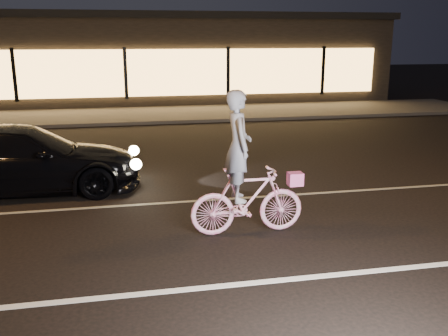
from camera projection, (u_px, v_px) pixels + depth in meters
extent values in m
plane|color=black|center=(142.00, 246.00, 7.75)|extent=(90.00, 90.00, 0.00)
cube|color=silver|center=(147.00, 293.00, 6.33)|extent=(60.00, 0.12, 0.01)
cube|color=gray|center=(138.00, 205.00, 9.65)|extent=(60.00, 0.10, 0.01)
cube|color=#383533|center=(128.00, 115.00, 20.05)|extent=(30.00, 4.00, 0.12)
cube|color=black|center=(124.00, 59.00, 25.23)|extent=(25.00, 8.00, 4.00)
cube|color=black|center=(122.00, 17.00, 24.70)|extent=(25.40, 8.40, 0.30)
cube|color=#FFB559|center=(126.00, 73.00, 21.45)|extent=(23.00, 0.15, 2.00)
cube|color=black|center=(14.00, 75.00, 20.51)|extent=(0.15, 0.08, 2.20)
cube|color=black|center=(126.00, 73.00, 21.37)|extent=(0.15, 0.08, 2.20)
cube|color=black|center=(228.00, 72.00, 22.24)|extent=(0.15, 0.08, 2.20)
cube|color=black|center=(323.00, 71.00, 23.11)|extent=(0.15, 0.08, 2.20)
imported|color=#E63882|center=(247.00, 200.00, 8.14)|extent=(1.88, 0.53, 1.13)
imported|color=silver|center=(238.00, 146.00, 7.87)|extent=(0.43, 0.65, 1.78)
cube|color=#F942A1|center=(295.00, 179.00, 8.21)|extent=(0.24, 0.19, 0.22)
imported|color=black|center=(22.00, 160.00, 10.28)|extent=(4.80, 1.97, 1.39)
sphere|color=#FFF2BF|center=(134.00, 151.00, 11.35)|extent=(0.23, 0.23, 0.23)
sphere|color=#FFF2BF|center=(136.00, 164.00, 10.15)|extent=(0.23, 0.23, 0.23)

